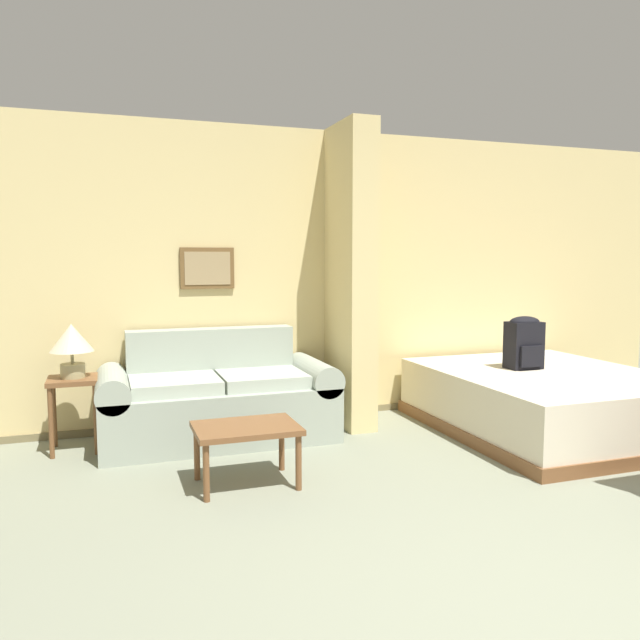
% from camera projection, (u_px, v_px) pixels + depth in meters
% --- Properties ---
extents(wall_back, '(7.76, 0.16, 2.60)m').
position_uv_depth(wall_back, '(309.00, 276.00, 5.69)').
color(wall_back, '#DBC484').
rests_on(wall_back, ground_plane).
extents(wall_partition_pillar, '(0.24, 0.68, 2.60)m').
position_uv_depth(wall_partition_pillar, '(350.00, 277.00, 5.40)').
color(wall_partition_pillar, '#DBC484').
rests_on(wall_partition_pillar, ground_plane).
extents(couch, '(1.86, 0.84, 0.87)m').
position_uv_depth(couch, '(218.00, 400.00, 5.03)').
color(couch, '#99A393').
rests_on(couch, ground_plane).
extents(coffee_table, '(0.66, 0.48, 0.39)m').
position_uv_depth(coffee_table, '(246.00, 433.00, 4.00)').
color(coffee_table, brown).
rests_on(coffee_table, ground_plane).
extents(side_table, '(0.37, 0.37, 0.56)m').
position_uv_depth(side_table, '(74.00, 393.00, 4.71)').
color(side_table, brown).
rests_on(side_table, ground_plane).
extents(table_lamp, '(0.32, 0.32, 0.41)m').
position_uv_depth(table_lamp, '(72.00, 342.00, 4.67)').
color(table_lamp, tan).
rests_on(table_lamp, side_table).
extents(bed, '(1.76, 2.09, 0.51)m').
position_uv_depth(bed, '(545.00, 400.00, 5.30)').
color(bed, brown).
rests_on(bed, ground_plane).
extents(backpack, '(0.29, 0.22, 0.45)m').
position_uv_depth(backpack, '(524.00, 342.00, 5.37)').
color(backpack, black).
rests_on(backpack, bed).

